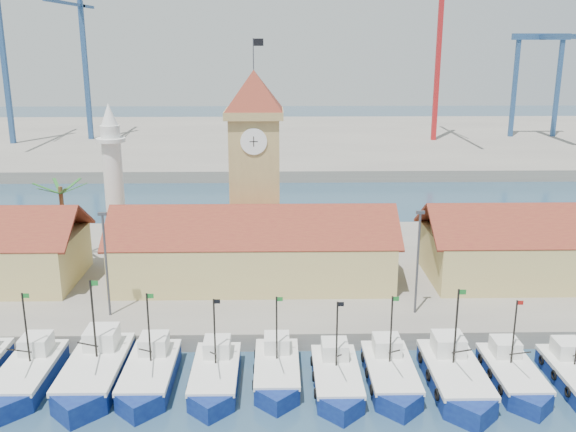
{
  "coord_description": "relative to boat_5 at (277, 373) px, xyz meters",
  "views": [
    {
      "loc": [
        2.17,
        -38.5,
        24.19
      ],
      "look_at": [
        3.24,
        18.0,
        8.48
      ],
      "focal_mm": 40.0,
      "sensor_mm": 36.0,
      "label": 1
    }
  ],
  "objects": [
    {
      "name": "quay",
      "position": [
        -2.15,
        20.63,
        0.06
      ],
      "size": [
        140.0,
        32.0,
        1.5
      ],
      "primitive_type": "cube",
      "color": "gray",
      "rests_on": "ground"
    },
    {
      "name": "lamp_posts",
      "position": [
        -1.65,
        8.63,
        5.79
      ],
      "size": [
        80.7,
        0.25,
        9.03
      ],
      "color": "#3F3F44",
      "rests_on": "quay"
    },
    {
      "name": "terminal",
      "position": [
        -2.15,
        106.63,
        0.31
      ],
      "size": [
        240.0,
        80.0,
        2.0
      ],
      "primitive_type": "cube",
      "color": "gray",
      "rests_on": "ground"
    },
    {
      "name": "boat_7",
      "position": [
        8.22,
        -0.76,
        0.03
      ],
      "size": [
        3.36,
        9.19,
        6.95
      ],
      "color": "navy",
      "rests_on": "ground"
    },
    {
      "name": "crane_blue_near",
      "position": [
        -42.17,
        103.08,
        21.83
      ],
      "size": [
        1.0,
        32.62,
        37.0
      ],
      "color": "navy",
      "rests_on": "terminal"
    },
    {
      "name": "palm_tree",
      "position": [
        -22.15,
        22.63,
        5.56
      ],
      "size": [
        5.6,
        5.03,
        8.39
      ],
      "color": "brown",
      "rests_on": "quay"
    },
    {
      "name": "boat_1",
      "position": [
        -17.96,
        -0.35,
        0.06
      ],
      "size": [
        3.49,
        9.57,
        7.24
      ],
      "color": "navy",
      "rests_on": "ground"
    },
    {
      "name": "boat_4",
      "position": [
        -4.44,
        -0.69,
        0.02
      ],
      "size": [
        3.29,
        9.02,
        6.82
      ],
      "color": "navy",
      "rests_on": "ground"
    },
    {
      "name": "gantry",
      "position": [
        59.85,
        103.28,
        19.35
      ],
      "size": [
        13.0,
        22.0,
        23.2
      ],
      "color": "navy",
      "rests_on": "terminal"
    },
    {
      "name": "boat_3",
      "position": [
        -9.18,
        -0.43,
        0.05
      ],
      "size": [
        3.46,
        9.49,
        7.18
      ],
      "color": "navy",
      "rests_on": "ground"
    },
    {
      "name": "boat_2",
      "position": [
        -13.18,
        -0.2,
        0.15
      ],
      "size": [
        3.92,
        10.73,
        8.12
      ],
      "color": "navy",
      "rests_on": "ground"
    },
    {
      "name": "boat_5",
      "position": [
        0.0,
        0.0,
        0.0
      ],
      "size": [
        3.22,
        8.81,
        6.67
      ],
      "color": "navy",
      "rests_on": "ground"
    },
    {
      "name": "boat_6",
      "position": [
        4.28,
        -1.18,
        0.01
      ],
      "size": [
        3.26,
        8.93,
        6.75
      ],
      "color": "navy",
      "rests_on": "ground"
    },
    {
      "name": "clock_tower",
      "position": [
        -2.15,
        22.62,
        11.27
      ],
      "size": [
        5.8,
        5.8,
        22.7
      ],
      "color": "tan",
      "rests_on": "quay"
    },
    {
      "name": "boat_8",
      "position": [
        12.73,
        -1.38,
        0.11
      ],
      "size": [
        3.72,
        10.2,
        7.72
      ],
      "color": "navy",
      "rests_on": "ground"
    },
    {
      "name": "minaret",
      "position": [
        -17.15,
        24.63,
        9.04
      ],
      "size": [
        3.0,
        3.0,
        16.3
      ],
      "color": "silver",
      "rests_on": "quay"
    },
    {
      "name": "hall_center",
      "position": [
        -2.15,
        16.63,
        3.3
      ],
      "size": [
        27.04,
        10.13,
        7.61
      ],
      "color": "tan",
      "rests_on": "quay"
    },
    {
      "name": "boat_9",
      "position": [
        17.03,
        -0.97,
        0.0
      ],
      "size": [
        3.22,
        8.81,
        6.67
      ],
      "color": "navy",
      "rests_on": "ground"
    },
    {
      "name": "crane_red_right",
      "position": [
        35.59,
        99.81,
        25.76
      ],
      "size": [
        1.0,
        35.76,
        43.6
      ],
      "color": "red",
      "rests_on": "terminal"
    },
    {
      "name": "ground",
      "position": [
        -2.15,
        -3.37,
        -0.69
      ],
      "size": [
        400.0,
        400.0,
        0.0
      ],
      "primitive_type": "plane",
      "color": "#1C394A",
      "rests_on": "ground"
    }
  ]
}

